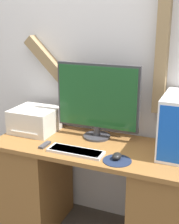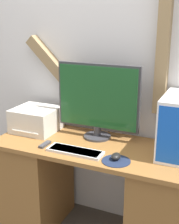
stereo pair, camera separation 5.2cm
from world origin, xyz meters
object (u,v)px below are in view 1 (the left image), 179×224
object	(u,v)px
computer_tower	(179,125)
remote_control	(45,145)
keyboard	(76,151)
mouse	(117,156)
printer	(35,120)
monitor	(97,99)

from	to	relation	value
computer_tower	remote_control	xyz separation A→B (m)	(-0.85, -0.23, -0.19)
keyboard	computer_tower	size ratio (longest dim) A/B	0.93
mouse	computer_tower	bearing A→B (deg)	36.49
computer_tower	remote_control	size ratio (longest dim) A/B	3.44
mouse	printer	bearing A→B (deg)	162.61
computer_tower	remote_control	world-z (taller)	computer_tower
monitor	printer	size ratio (longest dim) A/B	1.89
mouse	computer_tower	world-z (taller)	computer_tower
monitor	mouse	xyz separation A→B (m)	(0.25, -0.30, -0.26)
monitor	printer	distance (m)	0.53
computer_tower	remote_control	bearing A→B (deg)	-164.62
keyboard	mouse	world-z (taller)	mouse
mouse	remote_control	bearing A→B (deg)	178.98
monitor	remote_control	bearing A→B (deg)	-133.56
mouse	printer	size ratio (longest dim) A/B	0.25
mouse	printer	distance (m)	0.77
keyboard	computer_tower	bearing A→B (deg)	22.38
computer_tower	keyboard	bearing A→B (deg)	-157.62
keyboard	computer_tower	world-z (taller)	computer_tower
monitor	computer_tower	xyz separation A→B (m)	(0.58, -0.05, -0.09)
monitor	mouse	size ratio (longest dim) A/B	7.68
printer	remote_control	world-z (taller)	printer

